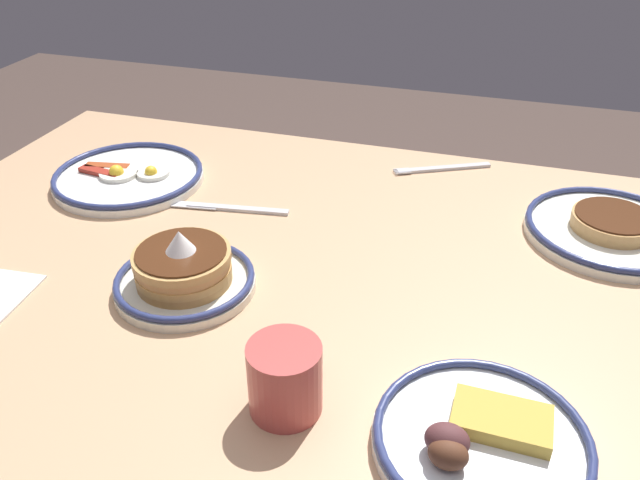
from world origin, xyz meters
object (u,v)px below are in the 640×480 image
(plate_far_companion, at_px, (184,273))
(coffee_mug, at_px, (286,376))
(plate_near_main, at_px, (129,176))
(fork_near, at_px, (442,168))
(plate_far_side, at_px, (479,439))
(butter_knife, at_px, (228,208))
(plate_center_pancakes, at_px, (611,228))

(plate_far_companion, relative_size, coffee_mug, 1.76)
(plate_near_main, distance_m, fork_near, 0.60)
(plate_far_companion, distance_m, plate_far_side, 0.46)
(coffee_mug, bearing_deg, plate_far_companion, -38.09)
(plate_near_main, distance_m, plate_far_companion, 0.38)
(butter_knife, bearing_deg, plate_near_main, -10.90)
(plate_center_pancakes, xyz_separation_m, coffee_mug, (0.38, 0.50, 0.03))
(plate_far_companion, distance_m, butter_knife, 0.24)
(plate_far_companion, height_order, coffee_mug, plate_far_companion)
(butter_knife, bearing_deg, plate_far_companion, 99.40)
(plate_far_companion, xyz_separation_m, coffee_mug, (-0.21, 0.17, 0.02))
(plate_near_main, relative_size, butter_knife, 1.28)
(butter_knife, bearing_deg, plate_center_pancakes, -170.87)
(plate_far_side, height_order, fork_near, plate_far_side)
(plate_near_main, xyz_separation_m, plate_center_pancakes, (-0.85, -0.06, 0.00))
(coffee_mug, bearing_deg, butter_knife, -57.67)
(plate_center_pancakes, height_order, butter_knife, plate_center_pancakes)
(plate_far_companion, bearing_deg, fork_near, -120.63)
(plate_near_main, bearing_deg, fork_near, -157.78)
(plate_center_pancakes, relative_size, fork_near, 1.49)
(plate_far_side, relative_size, butter_knife, 1.07)
(plate_near_main, height_order, butter_knife, plate_near_main)
(plate_far_companion, xyz_separation_m, butter_knife, (0.04, -0.23, -0.02))
(plate_far_companion, bearing_deg, plate_near_main, -46.58)
(plate_center_pancakes, xyz_separation_m, plate_far_side, (0.16, 0.50, -0.00))
(coffee_mug, bearing_deg, plate_far_side, -179.55)
(plate_far_side, bearing_deg, plate_center_pancakes, -108.15)
(plate_near_main, height_order, fork_near, plate_near_main)
(coffee_mug, relative_size, butter_knife, 0.53)
(plate_near_main, height_order, coffee_mug, coffee_mug)
(plate_far_side, height_order, butter_knife, plate_far_side)
(plate_far_companion, distance_m, fork_near, 0.58)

